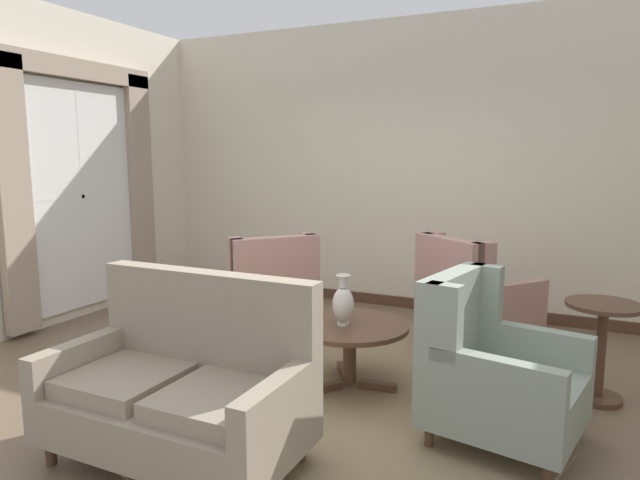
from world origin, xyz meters
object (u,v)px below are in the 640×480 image
Objects in this scene: settee at (182,388)px; side_table at (601,342)px; armchair_foreground_right at (472,303)px; coffee_table at (350,335)px; armchair_beside_settee at (267,298)px; armchair_near_window at (492,372)px; porcelain_vase at (343,303)px.

settee reaches higher than side_table.
armchair_foreground_right is (1.17, 2.51, 0.02)m from settee.
armchair_beside_settee reaches higher than coffee_table.
side_table is (0.61, 0.90, -0.00)m from armchair_near_window.
settee is 2.02m from armchair_beside_settee.
coffee_table is at bearing 70.02° from settee.
armchair_foreground_right reaches higher than porcelain_vase.
armchair_near_window is at bearing 31.94° from settee.
armchair_beside_settee is at bearing 150.20° from coffee_table.
armchair_near_window is at bearing 105.88° from armchair_beside_settee.
side_table is (2.18, 1.85, 0.01)m from settee.
armchair_foreground_right is 0.99× the size of armchair_beside_settee.
porcelain_vase is at bearing 70.66° from settee.
armchair_beside_settee is (-1.04, 0.66, -0.23)m from porcelain_vase.
porcelain_vase is 1.17m from armchair_near_window.
armchair_near_window is (1.07, -0.36, 0.03)m from coffee_table.
armchair_beside_settee reaches higher than porcelain_vase.
coffee_table is 1.38m from armchair_foreground_right.
settee is 2.06× the size of side_table.
armchair_beside_settee reaches higher than side_table.
coffee_table is 0.86× the size of armchair_near_window.
side_table is at bearing 18.72° from porcelain_vase.
settee reaches higher than armchair_near_window.
armchair_near_window is at bearing -124.46° from side_table.
side_table is (2.76, -0.08, -0.00)m from armchair_beside_settee.
settee reaches higher than porcelain_vase.
porcelain_vase is at bearing -124.94° from coffee_table.
armchair_foreground_right is (0.72, 1.24, -0.22)m from porcelain_vase.
settee reaches higher than coffee_table.
armchair_near_window is (1.57, 0.96, 0.01)m from settee.
armchair_near_window is 1.09m from side_table.
armchair_beside_settee is at bearing 76.84° from armchair_near_window.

